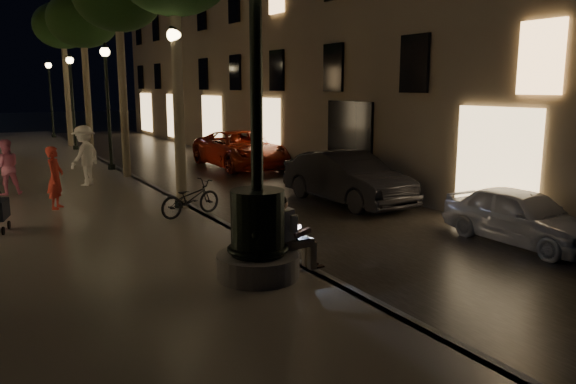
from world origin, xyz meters
TOP-DOWN VIEW (x-y plane):
  - ground at (0.00, 15.00)m, footprint 120.00×120.00m
  - cobble_lane at (3.00, 15.00)m, footprint 6.00×45.00m
  - promenade at (-4.00, 15.00)m, footprint 8.00×45.00m
  - curb_strip at (0.00, 15.00)m, footprint 0.25×45.00m
  - building_right at (10.00, 18.00)m, footprint 8.00×36.00m
  - fountain_lamppost at (-1.00, 2.00)m, footprint 1.40×1.40m
  - seated_man_laptop at (-0.39, 2.00)m, footprint 1.00×0.34m
  - tree_third at (-0.30, 20.00)m, footprint 3.00×3.00m
  - tree_far at (-0.22, 26.00)m, footprint 3.00×3.00m
  - lamp_curb_a at (-0.30, 8.00)m, footprint 0.36×0.36m
  - lamp_curb_b at (-0.30, 16.00)m, footprint 0.36×0.36m
  - lamp_curb_c at (-0.30, 24.00)m, footprint 0.36×0.36m
  - lamp_curb_d at (-0.30, 32.00)m, footprint 0.36×0.36m
  - car_front at (5.20, 1.60)m, footprint 1.47×3.62m
  - car_second at (4.44, 7.00)m, footprint 1.81×4.63m
  - car_third at (4.89, 15.30)m, footprint 2.56×5.50m
  - pedestrian_red at (-3.17, 9.47)m, footprint 0.62×0.71m
  - pedestrian_pink at (-4.17, 12.25)m, footprint 0.86×0.69m
  - pedestrian_white at (-1.83, 12.78)m, footprint 1.41×1.40m
  - bicycle at (-0.40, 6.91)m, footprint 1.79×1.01m

SIDE VIEW (x-z plane):
  - ground at x=0.00m, z-range 0.00..0.00m
  - cobble_lane at x=3.00m, z-range 0.00..0.02m
  - promenade at x=-4.00m, z-range 0.00..0.20m
  - curb_strip at x=0.00m, z-range 0.00..0.20m
  - car_front at x=5.20m, z-range 0.00..1.23m
  - bicycle at x=-0.40m, z-range 0.20..1.09m
  - car_second at x=4.44m, z-range 0.00..1.50m
  - car_third at x=4.89m, z-range 0.00..1.53m
  - seated_man_laptop at x=-0.39m, z-range 0.24..1.60m
  - pedestrian_red at x=-3.17m, z-range 0.20..1.85m
  - pedestrian_pink at x=-4.17m, z-range 0.20..1.85m
  - pedestrian_white at x=-1.83m, z-range 0.20..2.15m
  - fountain_lamppost at x=-1.00m, z-range -1.39..3.81m
  - lamp_curb_a at x=-0.30m, z-range 0.83..5.64m
  - lamp_curb_b at x=-0.30m, z-range 0.83..5.64m
  - lamp_curb_c at x=-0.30m, z-range 0.83..5.64m
  - lamp_curb_d at x=-0.30m, z-range 0.83..5.64m
  - tree_third at x=-0.30m, z-range 2.54..9.74m
  - tree_far at x=-0.22m, z-range 2.68..10.18m
  - building_right at x=10.00m, z-range 0.00..15.00m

